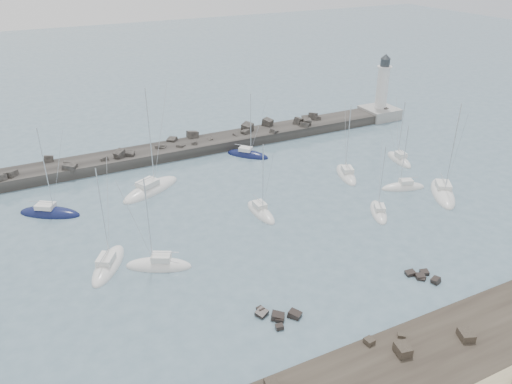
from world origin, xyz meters
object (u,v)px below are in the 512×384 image
sailboat_12 (399,160)px  sailboat_5 (159,266)px  lighthouse (380,104)px  sailboat_10 (346,175)px  sailboat_3 (108,265)px  sailboat_11 (443,194)px  sailboat_4 (151,190)px  sailboat_6 (261,212)px  sailboat_9 (403,188)px  sailboat_8 (248,155)px  sailboat_13 (50,213)px  sailboat_7 (379,212)px

sailboat_12 → sailboat_5: bearing=-165.7°
lighthouse → sailboat_10: lighthouse is taller
lighthouse → sailboat_3: lighthouse is taller
sailboat_10 → sailboat_12: sailboat_10 is taller
sailboat_5 → sailboat_11: (44.95, -1.11, -0.01)m
sailboat_4 → sailboat_5: bearing=-103.2°
sailboat_6 → sailboat_9: size_ratio=1.05×
lighthouse → sailboat_8: (-35.39, -6.55, -2.95)m
sailboat_9 → sailboat_10: size_ratio=0.87×
sailboat_6 → sailboat_11: bearing=-14.7°
sailboat_5 → sailboat_11: size_ratio=0.81×
sailboat_11 → sailboat_12: size_ratio=1.36×
sailboat_5 → lighthouse: bearing=28.7°
sailboat_9 → sailboat_13: bearing=162.4°
sailboat_3 → sailboat_10: sailboat_3 is taller
sailboat_7 → sailboat_8: size_ratio=0.87×
sailboat_8 → sailboat_13: bearing=-169.1°
lighthouse → sailboat_12: (-12.18, -20.72, -2.93)m
sailboat_4 → sailboat_9: size_ratio=1.55×
sailboat_13 → sailboat_4: bearing=3.1°
sailboat_4 → sailboat_7: sailboat_4 is taller
sailboat_7 → sailboat_10: sailboat_10 is taller
sailboat_8 → sailboat_10: 18.74m
sailboat_6 → sailboat_5: bearing=-160.0°
sailboat_6 → sailboat_13: sailboat_13 is taller
sailboat_7 → sailboat_13: (-42.62, 20.90, 0.01)m
sailboat_7 → sailboat_12: 20.50m
sailboat_9 → sailboat_13: size_ratio=0.80×
lighthouse → sailboat_12: 24.21m
sailboat_8 → sailboat_11: (20.44, -27.40, 0.00)m
sailboat_4 → sailboat_10: 32.12m
sailboat_12 → sailboat_10: bearing=-175.5°
sailboat_3 → sailboat_9: sailboat_3 is taller
lighthouse → sailboat_8: 36.11m
sailboat_8 → sailboat_4: bearing=-163.3°
sailboat_7 → sailboat_8: (-7.77, 27.64, 0.01)m
sailboat_6 → sailboat_13: size_ratio=0.84×
sailboat_4 → sailboat_9: bearing=-25.3°
sailboat_3 → sailboat_10: size_ratio=1.06×
lighthouse → sailboat_7: lighthouse is taller
sailboat_9 → sailboat_13: 53.78m
sailboat_8 → sailboat_10: bearing=-53.8°
sailboat_3 → sailboat_12: 53.99m
sailboat_4 → sailboat_13: (-15.13, -0.81, -0.01)m
sailboat_5 → sailboat_12: size_ratio=1.10×
sailboat_4 → sailboat_8: (19.72, 5.93, -0.01)m
lighthouse → sailboat_13: bearing=-169.3°
sailboat_5 → sailboat_6: bearing=20.0°
sailboat_5 → sailboat_10: (35.56, 11.16, -0.01)m
sailboat_8 → sailboat_11: size_ratio=0.79×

